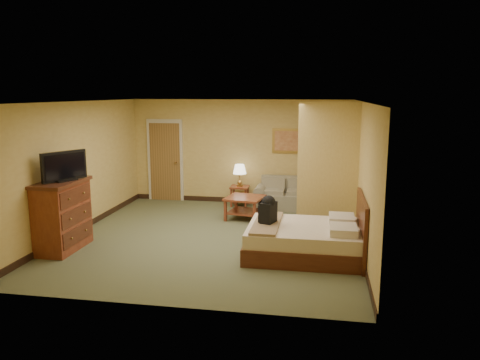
% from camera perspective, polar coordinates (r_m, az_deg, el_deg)
% --- Properties ---
extents(floor, '(6.00, 6.00, 0.00)m').
position_cam_1_polar(floor, '(9.14, -3.26, -7.02)').
color(floor, '#575D3C').
rests_on(floor, ground).
extents(ceiling, '(6.00, 6.00, 0.00)m').
position_cam_1_polar(ceiling, '(8.72, -3.44, 9.50)').
color(ceiling, white).
rests_on(ceiling, back_wall).
extents(back_wall, '(5.50, 0.02, 2.60)m').
position_cam_1_polar(back_wall, '(11.75, -0.02, 3.45)').
color(back_wall, tan).
rests_on(back_wall, floor).
extents(left_wall, '(0.02, 6.00, 2.60)m').
position_cam_1_polar(left_wall, '(9.83, -19.16, 1.44)').
color(left_wall, tan).
rests_on(left_wall, floor).
extents(right_wall, '(0.02, 6.00, 2.60)m').
position_cam_1_polar(right_wall, '(8.64, 14.70, 0.49)').
color(right_wall, tan).
rests_on(right_wall, floor).
extents(partition, '(1.20, 0.15, 2.60)m').
position_cam_1_polar(partition, '(9.52, 10.66, 1.57)').
color(partition, tan).
rests_on(partition, floor).
extents(door, '(0.94, 0.16, 2.10)m').
position_cam_1_polar(door, '(12.23, -9.09, 2.34)').
color(door, beige).
rests_on(door, floor).
extents(baseboard, '(5.50, 0.02, 0.12)m').
position_cam_1_polar(baseboard, '(11.96, -0.02, -2.46)').
color(baseboard, black).
rests_on(baseboard, floor).
extents(loveseat, '(1.51, 0.70, 0.77)m').
position_cam_1_polar(loveseat, '(11.36, 5.61, -2.24)').
color(loveseat, gray).
rests_on(loveseat, floor).
extents(side_table, '(0.45, 0.45, 0.49)m').
position_cam_1_polar(side_table, '(11.56, -0.04, -1.58)').
color(side_table, maroon).
rests_on(side_table, floor).
extents(table_lamp, '(0.33, 0.33, 0.54)m').
position_cam_1_polar(table_lamp, '(11.45, -0.04, 1.26)').
color(table_lamp, '#AF8640').
rests_on(table_lamp, side_table).
extents(coffee_table, '(0.90, 0.90, 0.50)m').
position_cam_1_polar(coffee_table, '(10.36, 0.60, -2.83)').
color(coffee_table, maroon).
rests_on(coffee_table, floor).
extents(wall_picture, '(0.78, 0.04, 0.61)m').
position_cam_1_polar(wall_picture, '(11.54, 5.89, 4.76)').
color(wall_picture, '#B78E3F').
rests_on(wall_picture, back_wall).
extents(dresser, '(0.62, 1.17, 1.25)m').
position_cam_1_polar(dresser, '(8.87, -20.83, -4.02)').
color(dresser, maroon).
rests_on(dresser, floor).
extents(tv, '(0.44, 0.79, 0.52)m').
position_cam_1_polar(tv, '(8.65, -20.64, 1.49)').
color(tv, black).
rests_on(tv, dresser).
extents(bed, '(1.96, 1.64, 1.06)m').
position_cam_1_polar(bed, '(8.17, 8.21, -7.15)').
color(bed, '#471D10').
rests_on(bed, floor).
extents(backpack, '(0.29, 0.35, 0.52)m').
position_cam_1_polar(backpack, '(8.04, 3.49, -3.61)').
color(backpack, black).
rests_on(backpack, bed).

